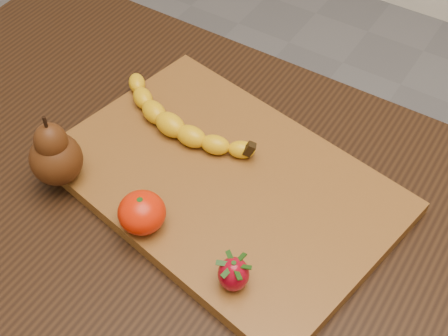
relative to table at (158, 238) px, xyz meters
The scene contains 6 objects.
table is the anchor object (origin of this frame).
cutting_board 0.15m from the table, 42.00° to the left, with size 0.45×0.30×0.02m, color brown.
banana 0.17m from the table, 110.76° to the left, with size 0.21×0.05×0.03m, color #EAB20B, non-canonical shape.
pear 0.21m from the table, 156.28° to the right, with size 0.07×0.07×0.11m, color #44210B, non-canonical shape.
mandarin 0.16m from the table, 61.38° to the right, with size 0.06×0.06×0.05m, color red.
strawberry 0.23m from the table, 21.22° to the right, with size 0.04×0.04×0.05m, color maroon, non-canonical shape.
Camera 1 is at (0.36, -0.39, 1.41)m, focal length 50.00 mm.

